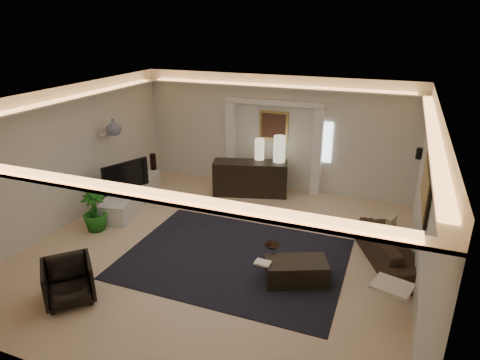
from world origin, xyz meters
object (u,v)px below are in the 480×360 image
(sofa, at_px, (393,249))
(armchair, at_px, (68,281))
(coffee_table, at_px, (296,271))
(console, at_px, (250,179))

(sofa, relative_size, armchair, 2.64)
(sofa, bearing_deg, coffee_table, 103.83)
(coffee_table, xyz_separation_m, armchair, (-3.21, -1.77, 0.13))
(console, bearing_deg, sofa, -46.62)
(sofa, height_order, armchair, armchair)
(console, height_order, armchair, console)
(console, xyz_separation_m, sofa, (3.50, -2.10, -0.11))
(armchair, bearing_deg, console, 31.10)
(armchair, bearing_deg, coffee_table, -16.75)
(sofa, xyz_separation_m, armchair, (-4.69, -2.95, 0.05))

